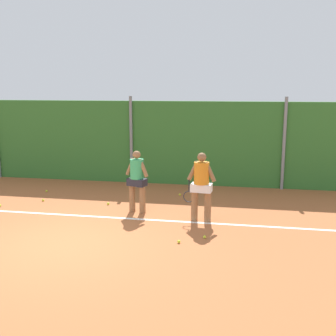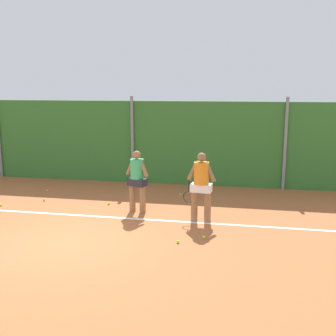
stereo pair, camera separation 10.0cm
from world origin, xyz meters
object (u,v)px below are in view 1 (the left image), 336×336
object	(u,v)px
tennis_ball_1	(180,195)
tennis_ball_7	(43,200)
tennis_ball_3	(0,205)
player_foreground_near	(201,183)
tennis_ball_6	(46,191)
tennis_ball_0	(205,237)
tennis_ball_4	(108,204)
tennis_ball_5	(179,242)
player_midcourt	(137,178)

from	to	relation	value
tennis_ball_1	tennis_ball_7	xyz separation A→B (m)	(-3.71, -1.28, 0.00)
tennis_ball_3	tennis_ball_7	xyz separation A→B (m)	(0.91, 0.69, 0.00)
player_foreground_near	tennis_ball_7	bearing A→B (deg)	-5.24
tennis_ball_7	tennis_ball_6	bearing A→B (deg)	111.83
tennis_ball_0	tennis_ball_6	distance (m)	5.97
tennis_ball_4	tennis_ball_5	world-z (taller)	same
tennis_ball_0	tennis_ball_6	bearing A→B (deg)	149.48
tennis_ball_1	tennis_ball_7	distance (m)	3.93
tennis_ball_4	tennis_ball_5	size ratio (longest dim) A/B	1.00
player_foreground_near	tennis_ball_1	xyz separation A→B (m)	(-0.84, 2.21, -0.90)
tennis_ball_7	tennis_ball_1	bearing A→B (deg)	19.06
player_foreground_near	tennis_ball_4	xyz separation A→B (m)	(-2.63, 0.92, -0.90)
tennis_ball_3	tennis_ball_5	distance (m)	5.44
tennis_ball_5	tennis_ball_7	xyz separation A→B (m)	(-4.26, 2.42, 0.00)
tennis_ball_5	tennis_ball_3	bearing A→B (deg)	161.48
tennis_ball_4	tennis_ball_7	bearing A→B (deg)	179.78
player_foreground_near	tennis_ball_5	distance (m)	1.77
player_foreground_near	tennis_ball_6	distance (m)	5.37
tennis_ball_6	player_midcourt	bearing A→B (deg)	-24.27
tennis_ball_1	tennis_ball_5	xyz separation A→B (m)	(0.54, -3.70, 0.00)
player_midcourt	tennis_ball_3	world-z (taller)	player_midcourt
tennis_ball_6	tennis_ball_1	bearing A→B (deg)	4.32
player_foreground_near	tennis_ball_3	distance (m)	5.54
tennis_ball_1	tennis_ball_6	distance (m)	4.11
tennis_ball_6	tennis_ball_0	bearing A→B (deg)	-30.52
tennis_ball_1	tennis_ball_6	bearing A→B (deg)	-175.68
tennis_ball_4	tennis_ball_7	xyz separation A→B (m)	(-1.92, 0.01, 0.00)
tennis_ball_1	tennis_ball_3	distance (m)	5.02
tennis_ball_1	tennis_ball_5	distance (m)	3.74
tennis_ball_0	tennis_ball_7	size ratio (longest dim) A/B	1.00
tennis_ball_1	tennis_ball_7	size ratio (longest dim) A/B	1.00
tennis_ball_5	tennis_ball_6	world-z (taller)	same
tennis_ball_3	player_midcourt	bearing A→B (deg)	2.93
player_midcourt	tennis_ball_4	distance (m)	1.38
tennis_ball_6	tennis_ball_7	size ratio (longest dim) A/B	1.00
tennis_ball_5	tennis_ball_7	bearing A→B (deg)	150.36
tennis_ball_1	tennis_ball_6	world-z (taller)	same
tennis_ball_0	tennis_ball_4	distance (m)	3.50
tennis_ball_0	tennis_ball_7	distance (m)	5.18
tennis_ball_3	tennis_ball_1	bearing A→B (deg)	23.15
tennis_ball_4	player_midcourt	bearing A→B (deg)	-27.22
tennis_ball_3	tennis_ball_7	bearing A→B (deg)	37.40
tennis_ball_0	tennis_ball_4	bearing A→B (deg)	144.10
player_foreground_near	tennis_ball_5	xyz separation A→B (m)	(-0.30, -1.49, -0.90)
tennis_ball_4	tennis_ball_7	world-z (taller)	same
player_midcourt	tennis_ball_6	bearing A→B (deg)	-5.81
tennis_ball_0	tennis_ball_1	bearing A→B (deg)	107.30
player_midcourt	tennis_ball_3	xyz separation A→B (m)	(-3.78, -0.19, -0.87)
player_midcourt	tennis_ball_1	size ratio (longest dim) A/B	24.24
tennis_ball_1	tennis_ball_0	bearing A→B (deg)	-72.70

